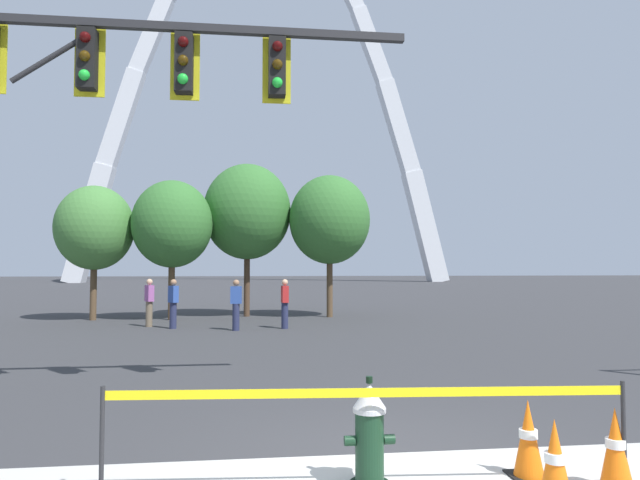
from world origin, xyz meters
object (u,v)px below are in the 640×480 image
(traffic_cone_curb_edge, at_px, (528,440))
(pedestrian_near_trees, at_px, (149,302))
(pedestrian_standing_center, at_px, (173,303))
(pedestrian_walking_left, at_px, (285,303))
(fire_hydrant, at_px, (369,435))
(pedestrian_walking_right, at_px, (236,304))
(traffic_signal_gantry, at_px, (57,101))
(monument_arch, at_px, (264,109))
(traffic_cone_mid_sidewalk, at_px, (616,450))
(traffic_cone_by_hydrant, at_px, (555,465))

(traffic_cone_curb_edge, height_order, pedestrian_near_trees, pedestrian_near_trees)
(pedestrian_standing_center, xyz_separation_m, pedestrian_near_trees, (-0.88, 0.70, 0.00))
(pedestrian_walking_left, distance_m, pedestrian_near_trees, 4.59)
(fire_hydrant, xyz_separation_m, pedestrian_walking_right, (-1.56, 12.74, 0.35))
(traffic_signal_gantry, height_order, monument_arch, monument_arch)
(fire_hydrant, bearing_deg, traffic_cone_curb_edge, 1.04)
(traffic_cone_curb_edge, height_order, pedestrian_walking_left, pedestrian_walking_left)
(traffic_cone_mid_sidewalk, distance_m, pedestrian_walking_right, 13.60)
(fire_hydrant, xyz_separation_m, pedestrian_standing_center, (-3.59, 13.53, 0.35))
(monument_arch, relative_size, pedestrian_walking_right, 33.58)
(traffic_cone_by_hydrant, xyz_separation_m, pedestrian_near_trees, (-5.89, 14.85, 0.46))
(traffic_cone_by_hydrant, xyz_separation_m, traffic_signal_gantry, (-5.34, 4.06, 4.05))
(traffic_cone_mid_sidewalk, relative_size, pedestrian_standing_center, 0.46)
(monument_arch, xyz_separation_m, pedestrian_standing_center, (-3.91, -55.99, -22.40))
(traffic_cone_mid_sidewalk, relative_size, monument_arch, 0.01)
(fire_hydrant, bearing_deg, traffic_cone_mid_sidewalk, -8.89)
(pedestrian_walking_left, distance_m, pedestrian_walking_right, 1.59)
(traffic_cone_by_hydrant, relative_size, traffic_cone_mid_sidewalk, 1.00)
(fire_hydrant, relative_size, traffic_signal_gantry, 0.13)
(traffic_signal_gantry, bearing_deg, pedestrian_near_trees, 92.91)
(pedestrian_standing_center, relative_size, pedestrian_near_trees, 1.00)
(pedestrian_walking_left, relative_size, pedestrian_near_trees, 1.00)
(pedestrian_walking_left, relative_size, pedestrian_walking_right, 1.00)
(pedestrian_near_trees, bearing_deg, pedestrian_standing_center, -38.46)
(traffic_cone_by_hydrant, distance_m, pedestrian_walking_left, 13.81)
(traffic_signal_gantry, xyz_separation_m, monument_arch, (4.24, 66.08, 18.81))
(pedestrian_walking_left, xyz_separation_m, pedestrian_walking_right, (-1.55, -0.36, 0.00))
(traffic_cone_mid_sidewalk, height_order, pedestrian_walking_left, pedestrian_walking_left)
(fire_hydrant, distance_m, traffic_signal_gantry, 6.53)
(pedestrian_standing_center, bearing_deg, pedestrian_near_trees, 141.54)
(traffic_cone_mid_sidewalk, relative_size, traffic_signal_gantry, 0.09)
(fire_hydrant, height_order, pedestrian_near_trees, pedestrian_near_trees)
(fire_hydrant, xyz_separation_m, traffic_signal_gantry, (-3.92, 3.44, 3.94))
(traffic_signal_gantry, bearing_deg, traffic_cone_by_hydrant, -37.26)
(monument_arch, xyz_separation_m, pedestrian_walking_right, (-1.88, -56.78, -22.40))
(traffic_signal_gantry, height_order, pedestrian_walking_left, traffic_signal_gantry)
(traffic_cone_mid_sidewalk, bearing_deg, fire_hydrant, 171.11)
(traffic_signal_gantry, relative_size, pedestrian_near_trees, 4.92)
(pedestrian_walking_left, bearing_deg, traffic_signal_gantry, -112.01)
(monument_arch, bearing_deg, traffic_cone_curb_edge, -89.00)
(traffic_cone_curb_edge, bearing_deg, fire_hydrant, -178.96)
(traffic_cone_mid_sidewalk, height_order, pedestrian_standing_center, pedestrian_standing_center)
(traffic_cone_mid_sidewalk, bearing_deg, monument_arch, 91.51)
(traffic_cone_mid_sidewalk, height_order, traffic_signal_gantry, traffic_signal_gantry)
(pedestrian_walking_right, bearing_deg, pedestrian_walking_left, 13.17)
(traffic_cone_curb_edge, bearing_deg, pedestrian_near_trees, 112.91)
(traffic_cone_curb_edge, distance_m, monument_arch, 73.16)
(pedestrian_near_trees, bearing_deg, fire_hydrant, -72.56)
(traffic_cone_by_hydrant, xyz_separation_m, pedestrian_standing_center, (-5.01, 14.15, 0.46))
(traffic_cone_by_hydrant, distance_m, traffic_cone_mid_sidewalk, 0.79)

